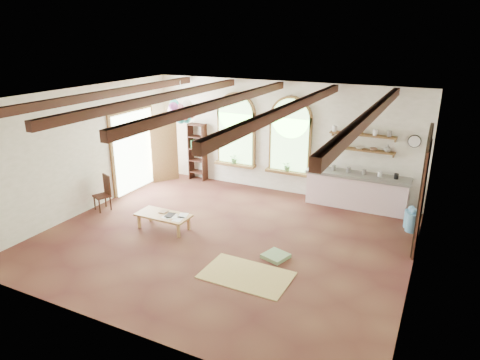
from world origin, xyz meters
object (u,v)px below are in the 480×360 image
Objects in this scene: kitchen_counter at (356,190)px; side_chair at (103,200)px; balloon_cluster at (181,112)px; coffee_table at (163,216)px.

side_chair is (-5.94, -3.13, -0.20)m from kitchen_counter.
balloon_cluster is (1.09, 2.23, 2.06)m from side_chair.
kitchen_counter is 2.31× the size of balloon_cluster.
balloon_cluster is (-4.85, -0.90, 1.86)m from kitchen_counter.
kitchen_counter is at bearing 41.54° from coffee_table.
kitchen_counter reaches higher than coffee_table.
side_chair is at bearing -152.24° from kitchen_counter.
side_chair is (-2.12, 0.26, -0.06)m from coffee_table.
side_chair is 3.23m from balloon_cluster.
kitchen_counter is at bearing 27.76° from side_chair.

